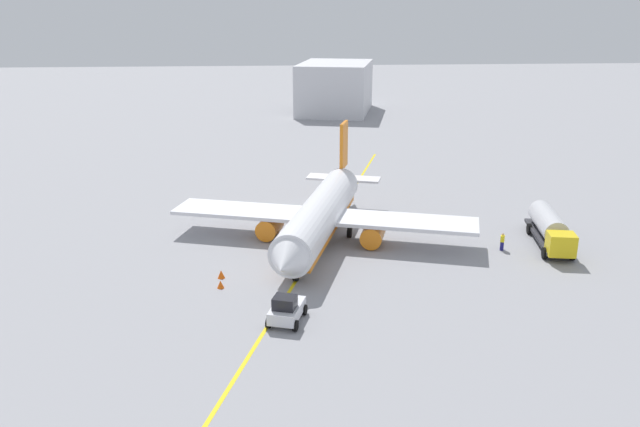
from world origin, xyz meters
The scene contains 9 objects.
ground_plane centered at (0.00, 0.00, 0.00)m, with size 400.00×400.00×0.00m, color #939399.
airplane centered at (-0.45, 0.14, 2.71)m, with size 29.28×30.32×9.79m.
fuel_tanker centered at (2.41, 22.20, 1.73)m, with size 10.98×4.45×3.15m.
pushback_tug centered at (16.35, -3.80, 1.01)m, with size 4.04×3.23×2.20m.
refueling_worker centered at (3.42, 17.16, 0.82)m, with size 0.62×0.55×1.71m.
safety_cone_nose centered at (9.99, -9.05, 0.33)m, with size 0.59×0.59×0.66m, color #F2590F.
safety_cone_wingtip centered at (7.95, -9.14, 0.36)m, with size 0.64×0.64×0.71m, color #F2590F.
distant_hangar centered at (-81.72, 9.96, 5.33)m, with size 25.05×19.34×10.68m.
taxi_line_marking centered at (0.00, 0.00, 0.01)m, with size 80.78×0.30×0.01m, color yellow.
Camera 1 is at (58.51, -4.74, 22.10)m, focal length 35.67 mm.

